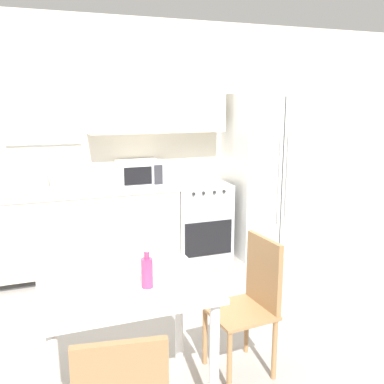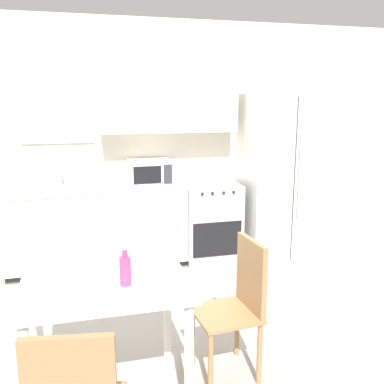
% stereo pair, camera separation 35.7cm
% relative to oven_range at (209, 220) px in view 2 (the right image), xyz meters
% --- Properties ---
extents(ground_plane, '(12.00, 12.00, 0.00)m').
position_rel_oven_range_xyz_m(ground_plane, '(-0.81, -1.64, -0.44)').
color(ground_plane, gray).
extents(wall_back, '(12.00, 0.38, 2.70)m').
position_rel_oven_range_xyz_m(wall_back, '(-0.76, 0.31, 0.97)').
color(wall_back, beige).
rests_on(wall_back, ground_plane).
extents(kitchen_counter, '(1.92, 0.63, 0.90)m').
position_rel_oven_range_xyz_m(kitchen_counter, '(-1.27, 0.00, 0.01)').
color(kitchen_counter, '#333333').
rests_on(kitchen_counter, ground_plane).
extents(oven_range, '(0.64, 0.63, 0.88)m').
position_rel_oven_range_xyz_m(oven_range, '(0.00, 0.00, 0.00)').
color(oven_range, '#B7BABC').
rests_on(oven_range, ground_plane).
extents(refrigerator, '(0.86, 0.78, 1.89)m').
position_rel_oven_range_xyz_m(refrigerator, '(0.83, -0.06, 0.50)').
color(refrigerator, silver).
rests_on(refrigerator, ground_plane).
extents(kitchen_sink, '(0.63, 0.42, 0.22)m').
position_rel_oven_range_xyz_m(kitchen_sink, '(-1.64, 0.01, 0.47)').
color(kitchen_sink, '#B7BABC').
rests_on(kitchen_sink, kitchen_counter).
extents(microwave, '(0.47, 0.39, 0.26)m').
position_rel_oven_range_xyz_m(microwave, '(-0.68, 0.08, 0.59)').
color(microwave, silver).
rests_on(microwave, kitchen_counter).
extents(coffee_mug, '(0.12, 0.08, 0.10)m').
position_rel_oven_range_xyz_m(coffee_mug, '(-1.17, -0.19, 0.51)').
color(coffee_mug, white).
rests_on(coffee_mug, kitchen_counter).
extents(dining_table, '(0.97, 0.74, 0.77)m').
position_rel_oven_range_xyz_m(dining_table, '(-1.31, -2.21, 0.20)').
color(dining_table, white).
rests_on(dining_table, ground_plane).
extents(dining_chair_side, '(0.43, 0.43, 0.93)m').
position_rel_oven_range_xyz_m(dining_chair_side, '(-0.45, -2.14, 0.10)').
color(dining_chair_side, '#997047').
rests_on(dining_chair_side, ground_plane).
extents(drink_bottle, '(0.07, 0.07, 0.23)m').
position_rel_oven_range_xyz_m(drink_bottle, '(-1.20, -2.27, 0.43)').
color(drink_bottle, '#DB386B').
rests_on(drink_bottle, dining_table).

